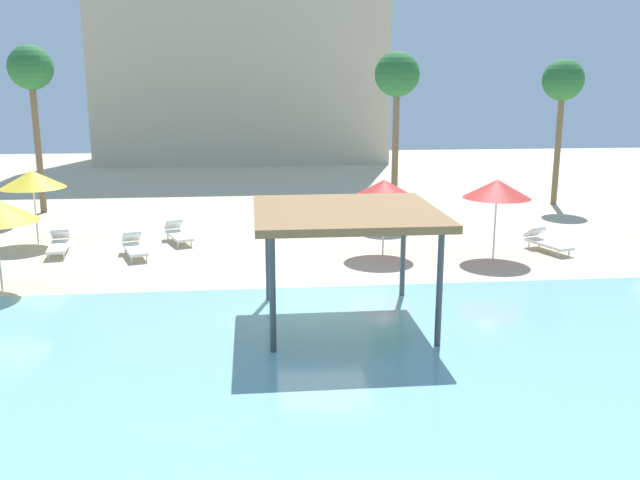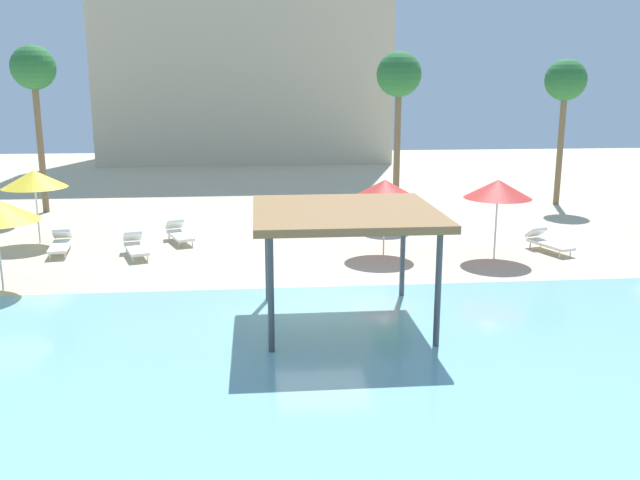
{
  "view_description": "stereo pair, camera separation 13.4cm",
  "coord_description": "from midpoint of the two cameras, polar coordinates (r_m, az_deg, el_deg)",
  "views": [
    {
      "loc": [
        -1.81,
        -17.14,
        5.81
      ],
      "look_at": [
        0.12,
        2.0,
        1.3
      ],
      "focal_mm": 38.41,
      "sensor_mm": 36.0,
      "label": 1
    },
    {
      "loc": [
        -1.68,
        -17.15,
        5.81
      ],
      "look_at": [
        0.12,
        2.0,
        1.3
      ],
      "focal_mm": 38.41,
      "sensor_mm": 36.0,
      "label": 2
    }
  ],
  "objects": [
    {
      "name": "lounge_chair_2",
      "position": [
        25.62,
        -11.53,
        0.58
      ],
      "size": [
        1.24,
        1.99,
        0.74
      ],
      "rotation": [
        0.0,
        0.0,
        -1.21
      ],
      "color": "white",
      "rests_on": "ground"
    },
    {
      "name": "shade_pavilion",
      "position": [
        16.28,
        2.33,
        2.0
      ],
      "size": [
        4.35,
        4.35,
        2.83
      ],
      "color": "#42474C",
      "rests_on": "ground"
    },
    {
      "name": "lounge_chair_4",
      "position": [
        25.1,
        -20.67,
        -0.28
      ],
      "size": [
        0.86,
        1.96,
        0.74
      ],
      "rotation": [
        0.0,
        0.0,
        -1.43
      ],
      "color": "white",
      "rests_on": "ground"
    },
    {
      "name": "lounge_chair_0",
      "position": [
        23.93,
        -14.97,
        -0.5
      ],
      "size": [
        1.16,
        1.99,
        0.74
      ],
      "rotation": [
        0.0,
        0.0,
        -1.26
      ],
      "color": "white",
      "rests_on": "ground"
    },
    {
      "name": "palm_tree_2",
      "position": [
        34.18,
        19.87,
        12.13
      ],
      "size": [
        1.9,
        1.9,
        6.76
      ],
      "color": "brown",
      "rests_on": "ground"
    },
    {
      "name": "palm_tree_1",
      "position": [
        32.69,
        -22.65,
        12.76
      ],
      "size": [
        1.9,
        1.9,
        7.28
      ],
      "color": "brown",
      "rests_on": "ground"
    },
    {
      "name": "hotel_block_0",
      "position": [
        52.41,
        -6.3,
        18.3
      ],
      "size": [
        20.43,
        9.29,
        21.07
      ],
      "primitive_type": "cube",
      "color": "beige",
      "rests_on": "ground"
    },
    {
      "name": "beach_umbrella_red_1",
      "position": [
        23.21,
        14.77,
        4.13
      ],
      "size": [
        2.22,
        2.22,
        2.64
      ],
      "color": "silver",
      "rests_on": "ground"
    },
    {
      "name": "palm_tree_0",
      "position": [
        29.81,
        6.71,
        13.19
      ],
      "size": [
        1.9,
        1.9,
        6.99
      ],
      "color": "brown",
      "rests_on": "ground"
    },
    {
      "name": "lounge_chair_3",
      "position": [
        25.05,
        18.52,
        -0.13
      ],
      "size": [
        1.17,
        1.99,
        0.74
      ],
      "rotation": [
        0.0,
        0.0,
        -1.25
      ],
      "color": "white",
      "rests_on": "ground"
    },
    {
      "name": "beach_umbrella_yellow_4",
      "position": [
        26.56,
        -22.58,
        4.72
      ],
      "size": [
        2.28,
        2.28,
        2.67
      ],
      "color": "silver",
      "rests_on": "ground"
    },
    {
      "name": "ground_plane",
      "position": [
        18.19,
        0.42,
        -5.44
      ],
      "size": [
        80.0,
        80.0,
        0.0
      ],
      "primitive_type": "plane",
      "color": "beige"
    },
    {
      "name": "lagoon_water",
      "position": [
        13.34,
        2.75,
        -12.54
      ],
      "size": [
        44.0,
        13.5,
        0.04
      ],
      "primitive_type": "cube",
      "color": "#7AB7C1",
      "rests_on": "ground"
    },
    {
      "name": "beach_umbrella_red_2",
      "position": [
        23.01,
        5.59,
        4.25
      ],
      "size": [
        2.27,
        2.27,
        2.57
      ],
      "color": "silver",
      "rests_on": "ground"
    }
  ]
}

